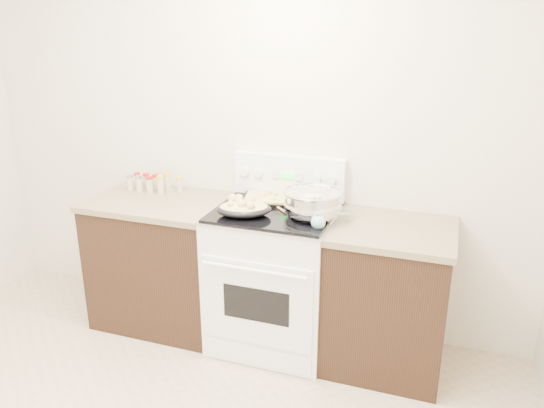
% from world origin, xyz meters
% --- Properties ---
extents(room_shell, '(4.10, 3.60, 2.75)m').
position_xyz_m(room_shell, '(0.00, 0.00, 1.70)').
color(room_shell, beige).
rests_on(room_shell, ground).
extents(counter_left, '(0.93, 0.67, 0.92)m').
position_xyz_m(counter_left, '(-0.48, 1.43, 0.46)').
color(counter_left, black).
rests_on(counter_left, ground).
extents(counter_right, '(0.73, 0.67, 0.92)m').
position_xyz_m(counter_right, '(1.08, 1.43, 0.46)').
color(counter_right, black).
rests_on(counter_right, ground).
extents(kitchen_range, '(0.78, 0.73, 1.22)m').
position_xyz_m(kitchen_range, '(0.35, 1.42, 0.49)').
color(kitchen_range, white).
rests_on(kitchen_range, ground).
extents(mixing_bowl, '(0.36, 0.36, 0.21)m').
position_xyz_m(mixing_bowl, '(0.60, 1.39, 1.03)').
color(mixing_bowl, silver).
rests_on(mixing_bowl, kitchen_range).
extents(roasting_pan, '(0.39, 0.33, 0.12)m').
position_xyz_m(roasting_pan, '(0.20, 1.27, 0.99)').
color(roasting_pan, black).
rests_on(roasting_pan, kitchen_range).
extents(baking_sheet, '(0.45, 0.36, 0.06)m').
position_xyz_m(baking_sheet, '(0.28, 1.58, 0.96)').
color(baking_sheet, black).
rests_on(baking_sheet, kitchen_range).
extents(wooden_spoon, '(0.19, 0.19, 0.04)m').
position_xyz_m(wooden_spoon, '(0.30, 1.42, 0.95)').
color(wooden_spoon, tan).
rests_on(wooden_spoon, kitchen_range).
extents(blue_ladle, '(0.19, 0.24, 0.10)m').
position_xyz_m(blue_ladle, '(0.69, 1.24, 0.98)').
color(blue_ladle, '#88C4CC').
rests_on(blue_ladle, kitchen_range).
extents(spice_jars, '(0.38, 0.15, 0.13)m').
position_xyz_m(spice_jars, '(-0.63, 1.58, 0.98)').
color(spice_jars, '#BFB28C').
rests_on(spice_jars, counter_left).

